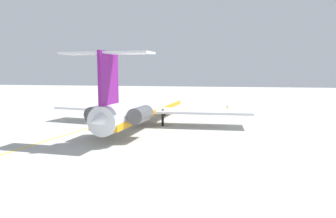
# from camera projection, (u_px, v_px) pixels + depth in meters

# --- Properties ---
(ground) EXTENTS (311.69, 311.69, 0.00)m
(ground) POSITION_uv_depth(u_px,v_px,m) (99.00, 126.00, 60.15)
(ground) COLOR #B7B5AD
(main_jetliner) EXTENTS (45.06, 39.92, 13.12)m
(main_jetliner) POSITION_uv_depth(u_px,v_px,m) (146.00, 107.00, 60.32)
(main_jetliner) COLOR silver
(main_jetliner) RESTS_ON ground
(ground_crew_near_nose) EXTENTS (0.26, 0.38, 1.64)m
(ground_crew_near_nose) POSITION_uv_depth(u_px,v_px,m) (123.00, 105.00, 88.08)
(ground_crew_near_nose) COLOR black
(ground_crew_near_nose) RESTS_ON ground
(ground_crew_near_tail) EXTENTS (0.41, 0.28, 1.76)m
(ground_crew_near_tail) POSITION_uv_depth(u_px,v_px,m) (227.00, 108.00, 79.95)
(ground_crew_near_tail) COLOR black
(ground_crew_near_tail) RESTS_ON ground
(taxiway_centreline) EXTENTS (93.51, 13.22, 0.01)m
(taxiway_centreline) POSITION_uv_depth(u_px,v_px,m) (106.00, 123.00, 63.58)
(taxiway_centreline) COLOR gold
(taxiway_centreline) RESTS_ON ground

